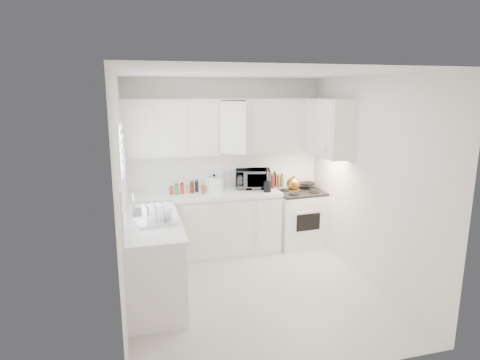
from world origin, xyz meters
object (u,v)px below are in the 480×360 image
object	(u,v)px
rice_cooker	(214,183)
dish_rack	(156,213)
utensil_crock	(268,180)
tea_kettle	(293,183)
microwave	(253,177)
stove	(299,211)

from	to	relation	value
rice_cooker	dish_rack	bearing A→B (deg)	-140.95
utensil_crock	tea_kettle	bearing A→B (deg)	2.11
utensil_crock	microwave	bearing A→B (deg)	114.76
tea_kettle	dish_rack	xyz separation A→B (m)	(-2.10, -1.08, 0.01)
rice_cooker	utensil_crock	distance (m)	0.79
microwave	utensil_crock	size ratio (longest dim) A/B	1.42
rice_cooker	dish_rack	world-z (taller)	rice_cooker
microwave	tea_kettle	bearing A→B (deg)	-15.13
rice_cooker	utensil_crock	xyz separation A→B (m)	(0.75, -0.25, 0.05)
rice_cooker	dish_rack	xyz separation A→B (m)	(-0.93, -1.31, -0.01)
utensil_crock	stove	bearing A→B (deg)	16.38
stove	rice_cooker	size ratio (longest dim) A/B	4.32
utensil_crock	rice_cooker	bearing A→B (deg)	161.57
rice_cooker	utensil_crock	size ratio (longest dim) A/B	0.71
microwave	rice_cooker	world-z (taller)	microwave
stove	dish_rack	xyz separation A→B (m)	(-2.28, -1.24, 0.51)
microwave	dish_rack	bearing A→B (deg)	-126.57
stove	dish_rack	world-z (taller)	dish_rack
stove	utensil_crock	xyz separation A→B (m)	(-0.60, -0.18, 0.57)
rice_cooker	dish_rack	size ratio (longest dim) A/B	0.60
stove	tea_kettle	world-z (taller)	tea_kettle
tea_kettle	microwave	distance (m)	0.63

